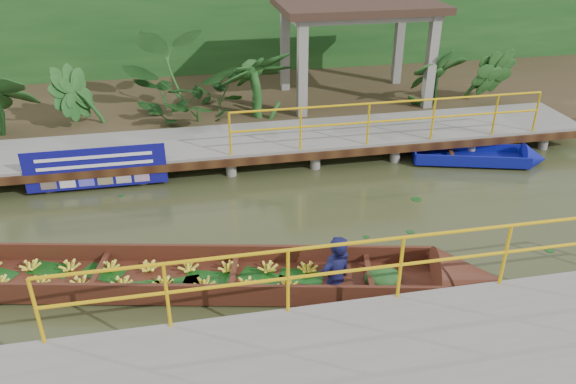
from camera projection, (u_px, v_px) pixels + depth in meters
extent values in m
plane|color=#2F361B|center=(298.00, 231.00, 10.86)|extent=(80.00, 80.00, 0.00)
cube|color=#362A1B|center=(247.00, 99.00, 17.26)|extent=(30.00, 8.00, 0.45)
cube|color=slate|center=(268.00, 139.00, 13.66)|extent=(16.00, 2.00, 0.15)
cube|color=black|center=(275.00, 159.00, 12.83)|extent=(16.00, 0.12, 0.18)
cylinder|color=#E8B10C|center=(393.00, 102.00, 12.81)|extent=(7.50, 0.05, 0.05)
cylinder|color=#E8B10C|center=(391.00, 121.00, 13.02)|extent=(7.50, 0.05, 0.05)
cylinder|color=#E8B10C|center=(391.00, 123.00, 13.04)|extent=(0.05, 0.05, 1.00)
cylinder|color=slate|center=(16.00, 156.00, 13.46)|extent=(0.24, 0.24, 0.55)
cylinder|color=slate|center=(96.00, 178.00, 12.41)|extent=(0.24, 0.24, 0.55)
cylinder|color=slate|center=(103.00, 149.00, 13.80)|extent=(0.24, 0.24, 0.55)
cylinder|color=slate|center=(187.00, 170.00, 12.76)|extent=(0.24, 0.24, 0.55)
cylinder|color=slate|center=(185.00, 143.00, 14.14)|extent=(0.24, 0.24, 0.55)
cylinder|color=slate|center=(274.00, 163.00, 13.10)|extent=(0.24, 0.24, 0.55)
cylinder|color=slate|center=(263.00, 137.00, 14.49)|extent=(0.24, 0.24, 0.55)
cylinder|color=slate|center=(356.00, 156.00, 13.44)|extent=(0.24, 0.24, 0.55)
cylinder|color=slate|center=(338.00, 132.00, 14.83)|extent=(0.24, 0.24, 0.55)
cylinder|color=slate|center=(434.00, 150.00, 13.79)|extent=(0.24, 0.24, 0.55)
cylinder|color=slate|center=(409.00, 127.00, 15.18)|extent=(0.24, 0.24, 0.55)
cylinder|color=slate|center=(508.00, 144.00, 14.13)|extent=(0.24, 0.24, 0.55)
cylinder|color=slate|center=(477.00, 121.00, 15.52)|extent=(0.24, 0.24, 0.55)
cylinder|color=slate|center=(274.00, 163.00, 13.10)|extent=(0.24, 0.24, 0.55)
cube|color=slate|center=(442.00, 371.00, 7.25)|extent=(18.00, 2.40, 0.70)
cylinder|color=#E8B10C|center=(418.00, 236.00, 7.61)|extent=(10.00, 0.05, 0.05)
cylinder|color=#E8B10C|center=(414.00, 263.00, 7.82)|extent=(10.00, 0.05, 0.05)
cylinder|color=#E8B10C|center=(414.00, 266.00, 7.85)|extent=(0.05, 0.05, 1.00)
cube|color=slate|center=(302.00, 74.00, 14.74)|extent=(0.25, 0.25, 2.80)
cube|color=slate|center=(430.00, 67.00, 15.36)|extent=(0.25, 0.25, 2.80)
cube|color=slate|center=(285.00, 52.00, 16.83)|extent=(0.25, 0.25, 2.80)
cube|color=slate|center=(398.00, 47.00, 17.45)|extent=(0.25, 0.25, 2.80)
cube|color=slate|center=(357.00, 12.00, 15.49)|extent=(4.00, 2.60, 0.12)
cube|color=#34221A|center=(357.00, 5.00, 15.40)|extent=(4.40, 3.00, 0.20)
cube|color=#144017|center=(235.00, 24.00, 18.60)|extent=(30.00, 0.80, 4.00)
cube|color=#371C0F|center=(167.00, 281.00, 9.33)|extent=(9.00, 2.96, 0.07)
cube|color=#371C0F|center=(172.00, 254.00, 9.75)|extent=(8.78, 1.93, 0.38)
cube|color=#371C0F|center=(158.00, 294.00, 8.76)|extent=(8.78, 1.93, 0.38)
cone|color=#371C0F|center=(468.00, 279.00, 9.23)|extent=(1.32, 1.28, 1.08)
ellipsoid|color=#144017|center=(383.00, 277.00, 9.23)|extent=(0.72, 0.61, 0.29)
imported|color=#0F1037|center=(337.00, 237.00, 8.89)|extent=(0.73, 0.61, 1.69)
cube|color=navy|center=(469.00, 159.00, 13.63)|extent=(2.81, 1.52, 0.09)
cube|color=navy|center=(467.00, 148.00, 13.93)|extent=(2.60, 0.79, 0.27)
cube|color=navy|center=(473.00, 162.00, 13.22)|extent=(2.60, 0.79, 0.27)
cube|color=navy|center=(414.00, 153.00, 13.68)|extent=(0.27, 0.79, 0.27)
cone|color=navy|center=(534.00, 159.00, 13.49)|extent=(0.72, 0.87, 0.75)
cube|color=black|center=(451.00, 153.00, 13.60)|extent=(0.31, 0.80, 0.04)
cube|color=navy|center=(96.00, 168.00, 12.08)|extent=(2.98, 0.03, 0.93)
cube|color=white|center=(94.00, 157.00, 11.94)|extent=(2.42, 0.01, 0.07)
cube|color=white|center=(95.00, 166.00, 12.03)|extent=(2.42, 0.01, 0.07)
imported|color=#144017|center=(82.00, 91.00, 14.03)|extent=(1.56, 1.56, 1.95)
imported|color=#144017|center=(183.00, 85.00, 14.46)|extent=(1.56, 1.56, 1.95)
imported|color=#144017|center=(260.00, 81.00, 14.81)|extent=(1.56, 1.56, 1.95)
imported|color=#144017|center=(436.00, 71.00, 15.67)|extent=(1.56, 1.56, 1.95)
imported|color=#144017|center=(486.00, 68.00, 15.93)|extent=(1.56, 1.56, 1.95)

